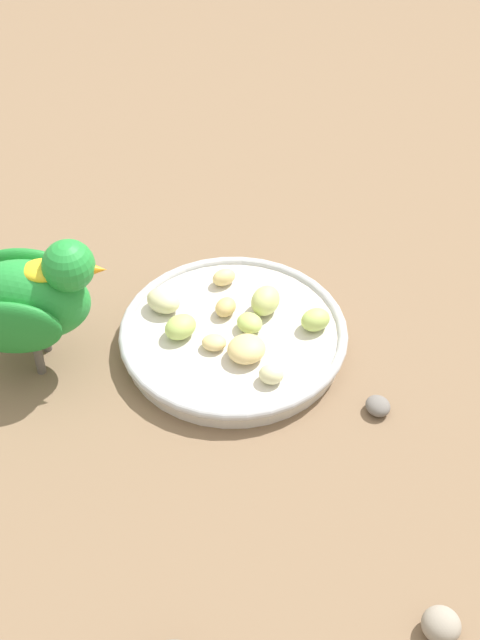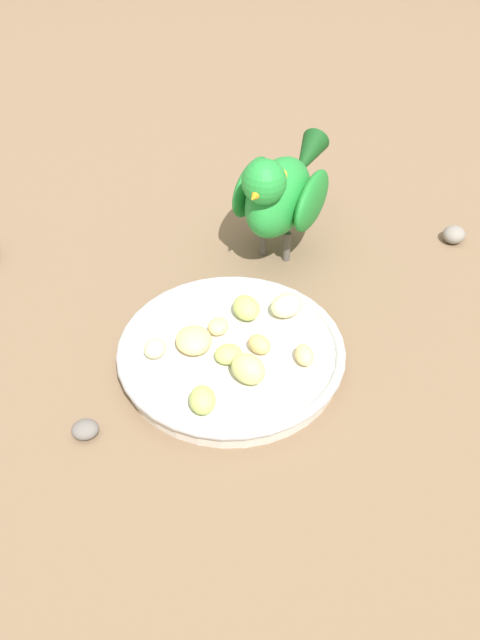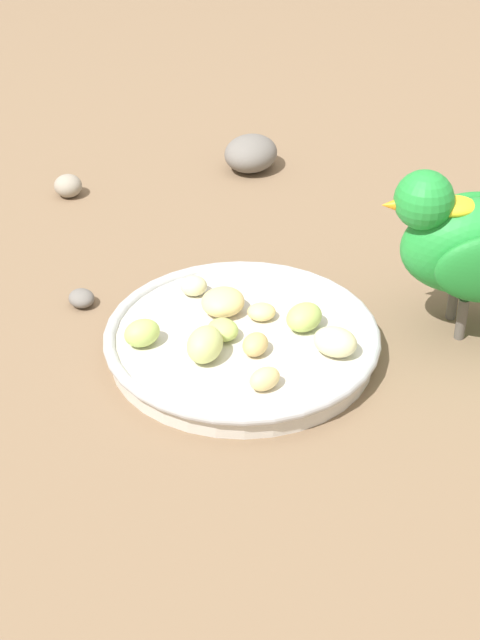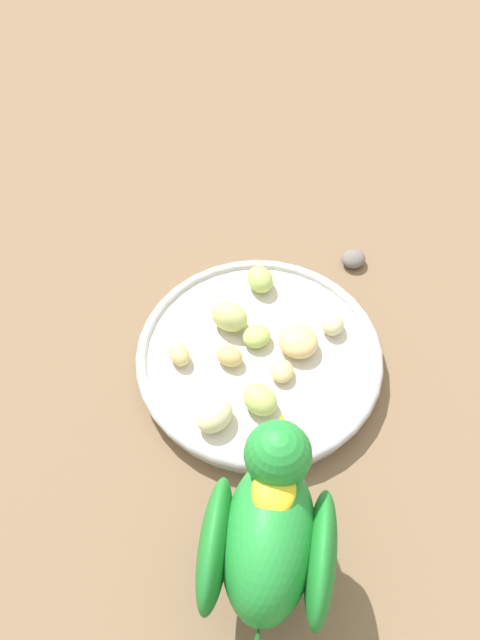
# 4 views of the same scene
# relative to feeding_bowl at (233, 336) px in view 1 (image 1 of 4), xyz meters

# --- Properties ---
(ground_plane) EXTENTS (4.00, 4.00, 0.00)m
(ground_plane) POSITION_rel_feeding_bowl_xyz_m (-0.01, -0.02, -0.01)
(ground_plane) COLOR #7A6047
(feeding_bowl) EXTENTS (0.24, 0.24, 0.03)m
(feeding_bowl) POSITION_rel_feeding_bowl_xyz_m (0.00, 0.00, 0.00)
(feeding_bowl) COLOR beige
(feeding_bowl) RESTS_ON ground_plane
(apple_piece_0) EXTENTS (0.05, 0.04, 0.02)m
(apple_piece_0) POSITION_rel_feeding_bowl_xyz_m (-0.01, -0.04, 0.02)
(apple_piece_0) COLOR #E5C67F
(apple_piece_0) RESTS_ON feeding_bowl
(apple_piece_1) EXTENTS (0.03, 0.03, 0.02)m
(apple_piece_1) POSITION_rel_feeding_bowl_xyz_m (0.02, -0.00, 0.01)
(apple_piece_1) COLOR #B2CC66
(apple_piece_1) RESTS_ON feeding_bowl
(apple_piece_2) EXTENTS (0.03, 0.03, 0.02)m
(apple_piece_2) POSITION_rel_feeding_bowl_xyz_m (0.01, 0.03, 0.02)
(apple_piece_2) COLOR tan
(apple_piece_2) RESTS_ON feeding_bowl
(apple_piece_3) EXTENTS (0.04, 0.04, 0.02)m
(apple_piece_3) POSITION_rel_feeding_bowl_xyz_m (-0.05, 0.02, 0.02)
(apple_piece_3) COLOR #B2CC66
(apple_piece_3) RESTS_ON feeding_bowl
(apple_piece_4) EXTENTS (0.05, 0.05, 0.03)m
(apple_piece_4) POSITION_rel_feeding_bowl_xyz_m (0.04, 0.01, 0.02)
(apple_piece_4) COLOR #C6D17A
(apple_piece_4) RESTS_ON feeding_bowl
(apple_piece_5) EXTENTS (0.03, 0.03, 0.02)m
(apple_piece_5) POSITION_rel_feeding_bowl_xyz_m (0.08, -0.04, 0.02)
(apple_piece_5) COLOR #B2CC66
(apple_piece_5) RESTS_ON feeding_bowl
(apple_piece_6) EXTENTS (0.03, 0.03, 0.02)m
(apple_piece_6) POSITION_rel_feeding_bowl_xyz_m (-0.00, -0.08, 0.02)
(apple_piece_6) COLOR beige
(apple_piece_6) RESTS_ON feeding_bowl
(apple_piece_7) EXTENTS (0.04, 0.05, 0.02)m
(apple_piece_7) POSITION_rel_feeding_bowl_xyz_m (-0.05, 0.07, 0.02)
(apple_piece_7) COLOR beige
(apple_piece_7) RESTS_ON feeding_bowl
(apple_piece_8) EXTENTS (0.03, 0.03, 0.01)m
(apple_piece_8) POSITION_rel_feeding_bowl_xyz_m (-0.03, -0.01, 0.01)
(apple_piece_8) COLOR #E5C67F
(apple_piece_8) RESTS_ON feeding_bowl
(apple_piece_9) EXTENTS (0.03, 0.02, 0.02)m
(apple_piece_9) POSITION_rel_feeding_bowl_xyz_m (0.03, 0.07, 0.02)
(apple_piece_9) COLOR #E5C67F
(apple_piece_9) RESTS_ON feeding_bowl
(parrot) EXTENTS (0.20, 0.15, 0.15)m
(parrot) POSITION_rel_feeding_bowl_xyz_m (-0.19, 0.08, 0.07)
(parrot) COLOR #59544C
(parrot) RESTS_ON ground_plane
(pebble_0) EXTENTS (0.02, 0.03, 0.02)m
(pebble_0) POSITION_rel_feeding_bowl_xyz_m (0.08, -0.15, -0.01)
(pebble_0) COLOR slate
(pebble_0) RESTS_ON ground_plane
(pebble_2) EXTENTS (0.03, 0.03, 0.03)m
(pebble_2) POSITION_rel_feeding_bowl_xyz_m (-0.01, -0.36, -0.00)
(pebble_2) COLOR gray
(pebble_2) RESTS_ON ground_plane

